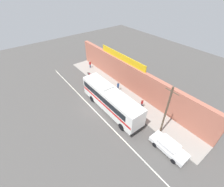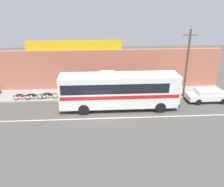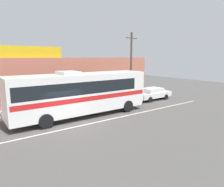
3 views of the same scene
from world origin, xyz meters
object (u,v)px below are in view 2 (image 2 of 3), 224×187
motorcycle_green (21,96)px  pedestrian_by_curb (138,84)px  motorcycle_black (73,95)px  utility_pole (187,63)px  motorcycle_blue (33,96)px  parked_car (208,95)px  intercity_bus (118,89)px  pedestrian_far_right (89,85)px  motorcycle_red (49,95)px

motorcycle_green → pedestrian_by_curb: bearing=6.8°
motorcycle_black → pedestrian_by_curb: size_ratio=1.17×
utility_pole → motorcycle_black: size_ratio=3.92×
utility_pole → motorcycle_blue: bearing=179.7°
parked_car → utility_pole: utility_pole is taller
intercity_bus → parked_car: intercity_bus is taller
motorcycle_green → pedestrian_far_right: 7.46m
intercity_bus → motorcycle_black: size_ratio=6.18×
motorcycle_green → parked_car: bearing=-3.9°
motorcycle_blue → motorcycle_red: bearing=4.5°
utility_pole → motorcycle_green: (-17.86, 0.04, -3.39)m
utility_pole → motorcycle_black: utility_pole is taller
motorcycle_green → pedestrian_far_right: pedestrian_far_right is taller
intercity_bus → pedestrian_far_right: 5.03m
utility_pole → pedestrian_by_curb: bearing=161.9°
motorcycle_red → motorcycle_blue: (-1.66, -0.13, 0.00)m
utility_pole → pedestrian_by_curb: (-4.89, 1.60, -2.89)m
utility_pole → parked_car: bearing=-30.9°
intercity_bus → motorcycle_blue: 9.49m
motorcycle_black → pedestrian_by_curb: 7.61m
parked_car → pedestrian_by_curb: bearing=157.7°
utility_pole → motorcycle_blue: (-16.61, 0.08, -3.39)m
pedestrian_far_right → utility_pole: bearing=-8.1°
pedestrian_by_curb → utility_pole: bearing=-18.1°
utility_pole → motorcycle_red: (-14.95, 0.21, -3.39)m
pedestrian_by_curb → intercity_bus: bearing=-123.7°
intercity_bus → motorcycle_blue: (-9.02, 2.53, -1.50)m
motorcycle_black → intercity_bus: bearing=-28.1°
parked_car → motorcycle_red: size_ratio=2.48×
motorcycle_black → pedestrian_far_right: 2.34m
motorcycle_red → intercity_bus: bearing=-19.9°
parked_car → motorcycle_green: 20.10m
motorcycle_red → pedestrian_by_curb: size_ratio=1.15×
parked_car → motorcycle_red: (-17.14, 1.53, -0.17)m
motorcycle_red → pedestrian_by_curb: 10.16m
parked_car → motorcycle_black: 14.60m
motorcycle_green → motorcycle_black: size_ratio=0.97×
intercity_bus → parked_car: bearing=6.6°
pedestrian_far_right → motorcycle_black: bearing=-141.4°
intercity_bus → motorcycle_blue: intercity_bus is taller
intercity_bus → pedestrian_by_curb: 4.96m
motorcycle_green → motorcycle_black: same height
motorcycle_blue → motorcycle_black: 4.27m
motorcycle_red → pedestrian_by_curb: pedestrian_by_curb is taller
utility_pole → motorcycle_red: utility_pole is taller
motorcycle_black → pedestrian_far_right: pedestrian_far_right is taller
intercity_bus → utility_pole: 8.20m
motorcycle_black → pedestrian_by_curb: bearing=11.5°
parked_car → utility_pole: 4.11m
motorcycle_green → utility_pole: bearing=-0.1°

